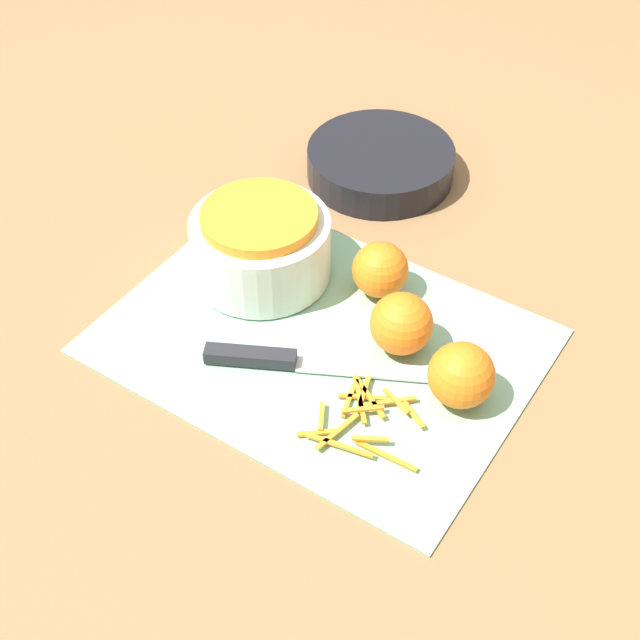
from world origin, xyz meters
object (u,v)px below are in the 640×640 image
orange_right (380,270)px  orange_back (461,375)px  orange_left (401,324)px  knife (277,359)px  bowl_speckled (261,244)px  bowl_dark (381,163)px

orange_right → orange_back: orange_back is taller
orange_left → orange_right: bearing=135.0°
knife → orange_right: 0.17m
bowl_speckled → orange_back: size_ratio=2.35×
bowl_dark → knife: size_ratio=0.86×
bowl_speckled → orange_back: bowl_speckled is taller
bowl_speckled → knife: 0.16m
orange_back → orange_left: bearing=160.5°
knife → orange_left: 0.14m
bowl_dark → knife: bearing=-76.7°
bowl_speckled → orange_left: 0.21m
orange_left → bowl_speckled: bearing=175.6°
orange_right → bowl_speckled: bearing=-159.8°
bowl_dark → orange_right: (0.12, -0.21, 0.02)m
bowl_dark → knife: bowl_dark is taller
bowl_speckled → orange_left: bowl_speckled is taller
bowl_dark → orange_back: 0.42m
orange_left → orange_right: size_ratio=1.05×
orange_left → orange_back: same height
orange_right → orange_back: 0.19m
bowl_speckled → orange_back: (0.30, -0.05, -0.01)m
knife → orange_right: (0.03, 0.17, 0.03)m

